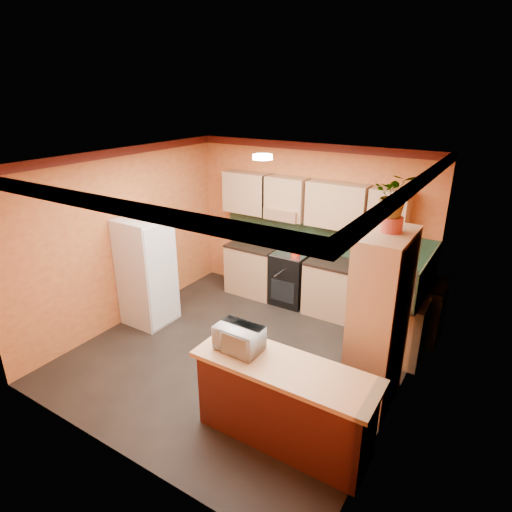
{
  "coord_description": "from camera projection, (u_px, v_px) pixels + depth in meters",
  "views": [
    {
      "loc": [
        2.9,
        -4.19,
        3.48
      ],
      "look_at": [
        -0.01,
        0.45,
        1.33
      ],
      "focal_mm": 30.0,
      "sensor_mm": 36.0,
      "label": 1
    }
  ],
  "objects": [
    {
      "name": "sink",
      "position": [
        374.0,
        269.0,
        6.47
      ],
      "size": [
        0.48,
        0.4,
        0.03
      ],
      "primitive_type": "cube",
      "color": "silver",
      "rests_on": "countertop_back"
    },
    {
      "name": "base_cabinets_back",
      "position": [
        324.0,
        287.0,
        7.03
      ],
      "size": [
        3.65,
        0.6,
        0.88
      ],
      "primitive_type": "cube",
      "color": "tan",
      "rests_on": "ground"
    },
    {
      "name": "kettle",
      "position": [
        296.0,
        250.0,
        7.05
      ],
      "size": [
        0.18,
        0.18,
        0.18
      ],
      "primitive_type": null,
      "rotation": [
        0.0,
        0.0,
        0.06
      ],
      "color": "red",
      "rests_on": "stove"
    },
    {
      "name": "countertop_back",
      "position": [
        326.0,
        261.0,
        6.86
      ],
      "size": [
        3.65,
        0.62,
        0.04
      ],
      "primitive_type": "cube",
      "color": "black",
      "rests_on": "base_cabinets_back"
    },
    {
      "name": "fridge",
      "position": [
        147.0,
        271.0,
        6.6
      ],
      "size": [
        0.68,
        0.66,
        1.7
      ],
      "primitive_type": "cube",
      "color": "silver",
      "rests_on": "ground"
    },
    {
      "name": "microwave",
      "position": [
        239.0,
        338.0,
        4.44
      ],
      "size": [
        0.49,
        0.33,
        0.27
      ],
      "primitive_type": "imported",
      "rotation": [
        0.0,
        0.0,
        -0.02
      ],
      "color": "silver",
      "rests_on": "bar_top"
    },
    {
      "name": "bar_top",
      "position": [
        285.0,
        368.0,
        4.23
      ],
      "size": [
        1.9,
        0.65,
        0.05
      ],
      "primitive_type": "cube",
      "color": "tan",
      "rests_on": "breakfast_bar"
    },
    {
      "name": "countertop_right",
      "position": [
        398.0,
        297.0,
        5.68
      ],
      "size": [
        0.62,
        0.8,
        0.04
      ],
      "primitive_type": "cube",
      "color": "black",
      "rests_on": "base_cabinets_right"
    },
    {
      "name": "base_cabinets_right",
      "position": [
        394.0,
        327.0,
        5.85
      ],
      "size": [
        0.6,
        0.8,
        0.88
      ],
      "primitive_type": "cube",
      "color": "tan",
      "rests_on": "ground"
    },
    {
      "name": "room_shell",
      "position": [
        251.0,
        206.0,
        5.46
      ],
      "size": [
        4.24,
        4.24,
        2.72
      ],
      "color": "black",
      "rests_on": "ground"
    },
    {
      "name": "pantry",
      "position": [
        379.0,
        322.0,
        4.77
      ],
      "size": [
        0.48,
        0.9,
        2.1
      ],
      "primitive_type": "cube",
      "color": "tan",
      "rests_on": "ground"
    },
    {
      "name": "fern",
      "position": [
        395.0,
        195.0,
        4.29
      ],
      "size": [
        0.48,
        0.44,
        0.45
      ],
      "primitive_type": "imported",
      "rotation": [
        0.0,
        0.0,
        0.24
      ],
      "color": "tan",
      "rests_on": "fern_pot"
    },
    {
      "name": "breakfast_bar",
      "position": [
        284.0,
        405.0,
        4.4
      ],
      "size": [
        1.8,
        0.55,
        0.88
      ],
      "primitive_type": "cube",
      "color": "#471E10",
      "rests_on": "ground"
    },
    {
      "name": "fern_pot",
      "position": [
        392.0,
        224.0,
        4.4
      ],
      "size": [
        0.22,
        0.22,
        0.16
      ],
      "primitive_type": "cylinder",
      "color": "#AB3729",
      "rests_on": "pantry"
    },
    {
      "name": "stove",
      "position": [
        291.0,
        278.0,
        7.33
      ],
      "size": [
        0.58,
        0.58,
        0.91
      ],
      "primitive_type": "cube",
      "color": "black",
      "rests_on": "ground"
    }
  ]
}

